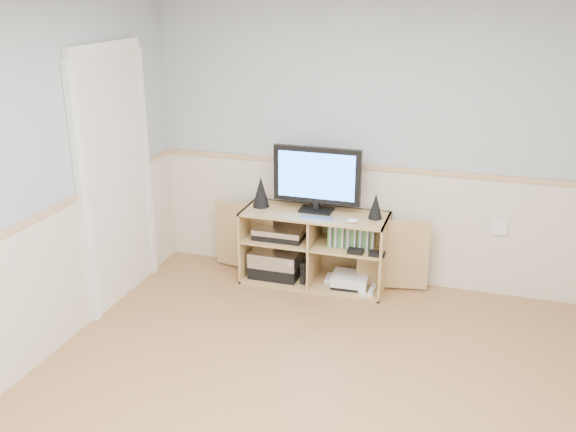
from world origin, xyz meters
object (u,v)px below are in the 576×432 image
(media_cabinet, at_px, (316,245))
(keyboard, at_px, (317,218))
(monitor, at_px, (317,177))
(game_consoles, at_px, (349,280))

(media_cabinet, distance_m, keyboard, 0.38)
(monitor, xyz_separation_m, keyboard, (0.05, -0.19, -0.30))
(media_cabinet, xyz_separation_m, keyboard, (0.05, -0.20, 0.32))
(media_cabinet, relative_size, monitor, 2.59)
(media_cabinet, xyz_separation_m, game_consoles, (0.32, -0.07, -0.26))
(keyboard, xyz_separation_m, game_consoles, (0.27, 0.13, -0.59))
(monitor, height_order, game_consoles, monitor)
(monitor, bearing_deg, game_consoles, -10.74)
(game_consoles, bearing_deg, media_cabinet, 168.01)
(monitor, bearing_deg, keyboard, -73.99)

